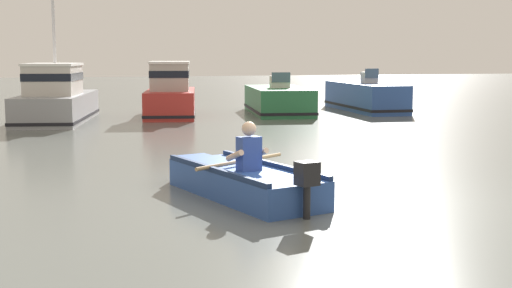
% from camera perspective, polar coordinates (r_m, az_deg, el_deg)
% --- Properties ---
extents(ground_plane, '(120.00, 120.00, 0.00)m').
position_cam_1_polar(ground_plane, '(10.63, 6.80, -4.37)').
color(ground_plane, slate).
extents(rowboat_with_person, '(1.97, 3.67, 1.19)m').
position_cam_1_polar(rowboat_with_person, '(10.48, -1.22, -3.09)').
color(rowboat_with_person, '#2D519E').
rests_on(rowboat_with_person, ground).
extents(moored_boat_grey, '(2.82, 5.70, 4.72)m').
position_cam_1_polar(moored_boat_grey, '(23.16, -16.53, 3.62)').
color(moored_boat_grey, gray).
rests_on(moored_boat_grey, ground).
extents(moored_boat_red, '(2.46, 4.75, 1.96)m').
position_cam_1_polar(moored_boat_red, '(24.30, -7.24, 4.06)').
color(moored_boat_red, '#B72D28').
rests_on(moored_boat_red, ground).
extents(moored_boat_green, '(2.58, 5.03, 1.56)m').
position_cam_1_polar(moored_boat_green, '(25.36, 1.88, 3.66)').
color(moored_boat_green, '#287042').
rests_on(moored_boat_green, ground).
extents(moored_boat_blue, '(1.81, 5.44, 1.67)m').
position_cam_1_polar(moored_boat_blue, '(27.02, 9.21, 3.92)').
color(moored_boat_blue, '#2D519E').
rests_on(moored_boat_blue, ground).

